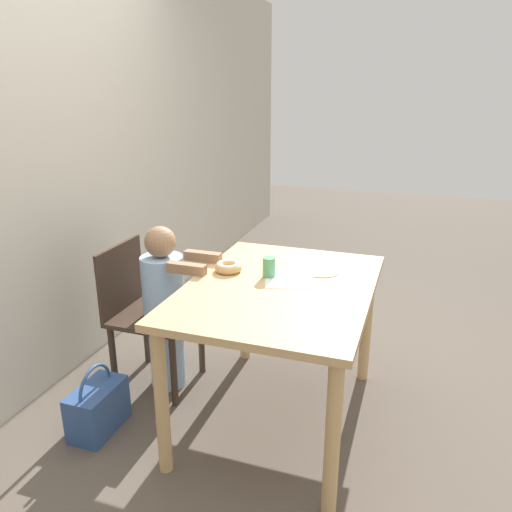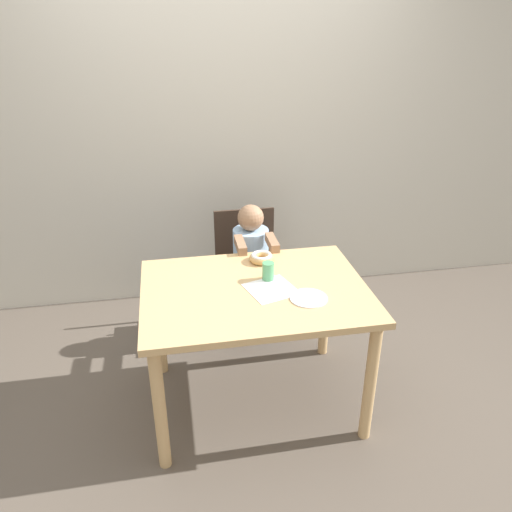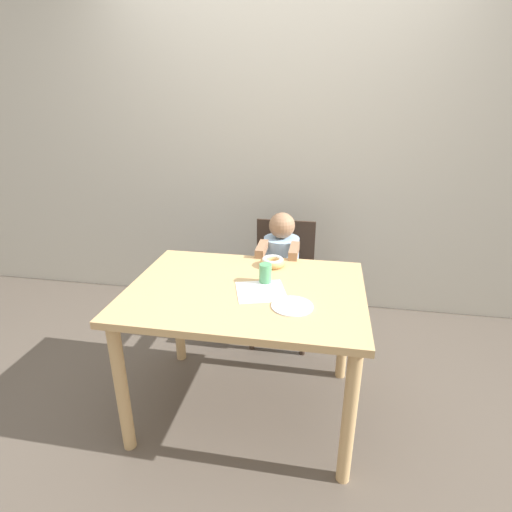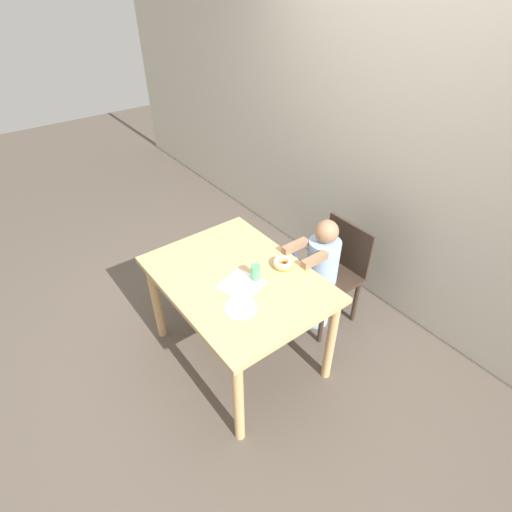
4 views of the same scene
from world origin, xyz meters
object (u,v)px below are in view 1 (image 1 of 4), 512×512
child_figure (165,308)px  handbag (98,407)px  chair (146,312)px  donut (228,267)px  cup (269,267)px

child_figure → handbag: child_figure is taller
chair → handbag: size_ratio=2.26×
child_figure → donut: bearing=-90.7°
donut → cup: (-0.01, -0.21, 0.02)m
child_figure → donut: 0.47m
child_figure → handbag: (-0.47, 0.14, -0.35)m
handbag → child_figure: bearing=-16.2°
handbag → donut: bearing=-47.6°
chair → child_figure: child_figure is taller
donut → chair: bearing=89.4°
chair → donut: size_ratio=5.87×
handbag → cup: bearing=-57.6°
chair → cup: size_ratio=8.15×
chair → child_figure: 0.13m
cup → handbag: bearing=122.4°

